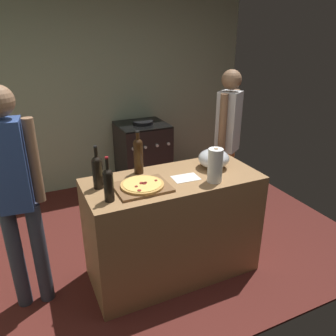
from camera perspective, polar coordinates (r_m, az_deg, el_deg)
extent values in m
cube|color=#511E19|center=(3.70, -4.93, -10.42)|extent=(4.12, 3.27, 0.02)
cube|color=#99A889|center=(4.49, -11.80, 13.19)|extent=(4.12, 0.10, 2.60)
cube|color=#9E7247|center=(2.87, 0.85, -10.11)|extent=(1.42, 0.63, 0.91)
cube|color=brown|center=(2.48, -4.44, -3.32)|extent=(0.40, 0.32, 0.02)
cylinder|color=tan|center=(2.47, -4.45, -2.92)|extent=(0.33, 0.33, 0.02)
cylinder|color=#EAC660|center=(2.47, -4.46, -2.69)|extent=(0.29, 0.29, 0.00)
cylinder|color=maroon|center=(2.36, -4.96, -3.87)|extent=(0.03, 0.03, 0.01)
cylinder|color=maroon|center=(2.47, -3.88, -2.52)|extent=(0.02, 0.02, 0.01)
cylinder|color=maroon|center=(2.50, -2.09, -2.14)|extent=(0.02, 0.02, 0.01)
cylinder|color=maroon|center=(2.42, -5.49, -3.18)|extent=(0.02, 0.02, 0.01)
cylinder|color=maroon|center=(2.46, -4.10, -2.64)|extent=(0.03, 0.03, 0.01)
cylinder|color=maroon|center=(2.47, -4.58, -2.61)|extent=(0.03, 0.03, 0.01)
cylinder|color=#B2B2B7|center=(2.87, 7.79, 0.19)|extent=(0.11, 0.11, 0.01)
ellipsoid|color=silver|center=(2.85, 7.88, 1.64)|extent=(0.26, 0.26, 0.16)
cylinder|color=white|center=(2.56, 8.12, 0.43)|extent=(0.12, 0.12, 0.27)
cylinder|color=#997551|center=(2.56, 8.12, 0.47)|extent=(0.03, 0.03, 0.27)
cylinder|color=#331E0F|center=(2.70, -5.12, 1.65)|extent=(0.08, 0.08, 0.26)
sphere|color=#331E0F|center=(2.66, -5.21, 4.22)|extent=(0.08, 0.08, 0.08)
cylinder|color=#331E0F|center=(2.64, -5.26, 5.40)|extent=(0.03, 0.03, 0.07)
cylinder|color=black|center=(2.63, -5.29, 6.24)|extent=(0.03, 0.03, 0.01)
cylinder|color=black|center=(2.50, -12.00, -1.15)|extent=(0.08, 0.08, 0.21)
sphere|color=black|center=(2.46, -12.20, 1.11)|extent=(0.08, 0.08, 0.08)
cylinder|color=black|center=(2.44, -12.32, 2.54)|extent=(0.03, 0.03, 0.08)
cylinder|color=black|center=(2.42, -12.42, 3.61)|extent=(0.03, 0.03, 0.01)
cylinder|color=black|center=(2.30, -10.16, -3.33)|extent=(0.07, 0.07, 0.20)
sphere|color=black|center=(2.26, -10.33, -1.03)|extent=(0.07, 0.07, 0.07)
cylinder|color=black|center=(2.23, -10.45, 0.53)|extent=(0.02, 0.02, 0.09)
cylinder|color=maroon|center=(2.21, -10.54, 1.76)|extent=(0.02, 0.02, 0.01)
cube|color=white|center=(2.65, 3.07, -1.71)|extent=(0.22, 0.16, 0.00)
cube|color=black|center=(4.46, -4.34, 1.98)|extent=(0.63, 0.60, 0.87)
cube|color=black|center=(4.33, -4.52, 7.47)|extent=(0.63, 0.60, 0.02)
cylinder|color=silver|center=(4.03, -6.00, 3.27)|extent=(0.04, 0.02, 0.04)
cylinder|color=silver|center=(4.08, -3.92, 3.59)|extent=(0.04, 0.02, 0.04)
cylinder|color=silver|center=(4.14, -1.88, 3.89)|extent=(0.04, 0.02, 0.04)
cylinder|color=silver|center=(4.20, 0.10, 4.19)|extent=(0.04, 0.02, 0.04)
cylinder|color=black|center=(4.32, -4.33, 7.85)|extent=(0.26, 0.26, 0.04)
cylinder|color=#383D4C|center=(2.81, -24.63, -14.02)|extent=(0.11, 0.11, 0.85)
cylinder|color=#383D4C|center=(2.79, -21.12, -13.71)|extent=(0.11, 0.11, 0.85)
cube|color=#334C8C|center=(2.46, -25.49, 0.31)|extent=(0.23, 0.22, 0.64)
cylinder|color=#936B4C|center=(2.43, -22.08, 1.08)|extent=(0.08, 0.08, 0.60)
cylinder|color=#D88C4C|center=(3.83, 10.20, -2.32)|extent=(0.11, 0.11, 0.82)
cylinder|color=#D88C4C|center=(3.67, 9.01, -3.42)|extent=(0.11, 0.11, 0.82)
cube|color=silver|center=(3.50, 10.39, 7.85)|extent=(0.28, 0.28, 0.62)
cylinder|color=#936B4C|center=(3.63, 11.32, 8.57)|extent=(0.08, 0.08, 0.59)
cylinder|color=#936B4C|center=(3.36, 9.42, 7.58)|extent=(0.08, 0.08, 0.59)
sphere|color=#936B4C|center=(3.42, 10.90, 14.72)|extent=(0.20, 0.20, 0.20)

